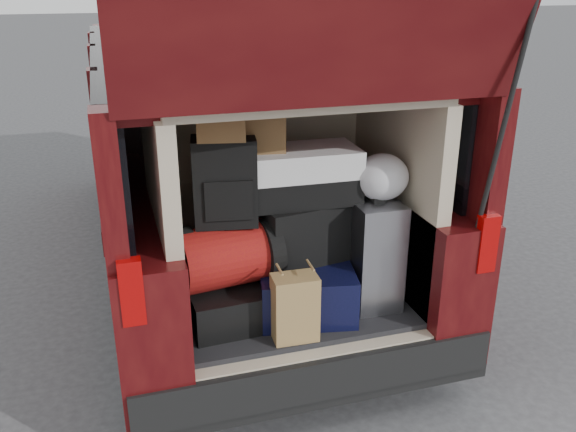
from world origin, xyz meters
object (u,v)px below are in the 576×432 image
Objects in this scene: black_hardshell at (222,300)px; navy_hardshell at (304,283)px; red_duffel at (228,255)px; kraft_bag at (295,308)px; silver_roller at (370,250)px; backpack at (225,182)px; twotone_duffel at (297,175)px; black_soft_case at (303,231)px.

navy_hardshell is (0.46, 0.00, 0.03)m from black_hardshell.
red_duffel reaches higher than navy_hardshell.
kraft_bag reaches higher than navy_hardshell.
navy_hardshell is 1.01× the size of silver_roller.
silver_roller is at bearing 4.37° from navy_hardshell.
backpack is 0.40m from twotone_duffel.
silver_roller reaches higher than kraft_bag.
kraft_bag is at bearing -41.43° from backpack.
navy_hardshell is 0.95× the size of twotone_duffel.
backpack is at bearing 177.26° from silver_roller.
black_soft_case is 1.01× the size of backpack.
kraft_bag is (-0.52, -0.27, -0.13)m from silver_roller.
backpack is (-0.79, 0.06, 0.45)m from silver_roller.
black_soft_case is (0.00, 0.03, 0.30)m from navy_hardshell.
black_hardshell is 0.66m from backpack.
red_duffel is (0.04, -0.02, 0.27)m from black_hardshell.
silver_roller reaches higher than black_soft_case.
red_duffel is at bearing -28.56° from black_hardshell.
silver_roller is 0.95× the size of twotone_duffel.
red_duffel is at bearing -92.39° from backpack.
kraft_bag is 0.69× the size of red_duffel.
kraft_bag is 0.77× the size of black_soft_case.
black_soft_case is (-0.37, 0.08, 0.13)m from silver_roller.
silver_roller is at bearing 4.89° from backpack.
backpack is 0.70× the size of twotone_duffel.
black_soft_case is 0.53m from backpack.
backpack is (-0.42, 0.01, 0.62)m from navy_hardshell.
silver_roller is 1.74× the size of kraft_bag.
twotone_duffel reaches higher than kraft_bag.
twotone_duffel is at bearing 115.32° from navy_hardshell.
black_soft_case is at bearing 169.55° from silver_roller.
twotone_duffel is at bearing 17.91° from backpack.
black_soft_case is 0.31m from twotone_duffel.
kraft_bag is (-0.15, -0.31, 0.04)m from navy_hardshell.
navy_hardshell is at bearing -73.91° from twotone_duffel.
black_hardshell is at bearing 174.80° from black_soft_case.
silver_roller is 0.60m from kraft_bag.
black_hardshell is at bearing 178.52° from silver_roller.
silver_roller is 0.40m from black_soft_case.
navy_hardshell is at bearing -5.84° from red_duffel.
backpack reaches higher than black_soft_case.
twotone_duffel is at bearing 6.53° from black_hardshell.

